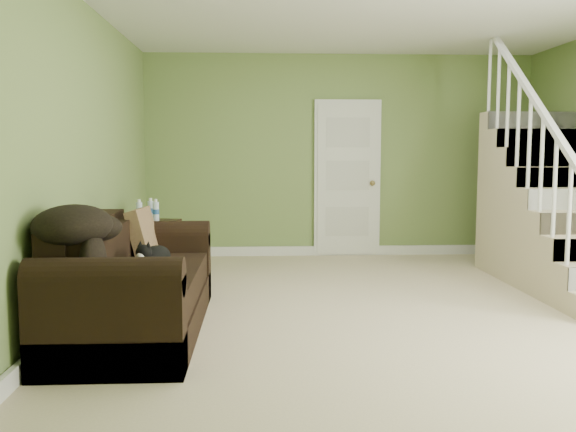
{
  "coord_description": "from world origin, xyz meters",
  "views": [
    {
      "loc": [
        -1.06,
        -5.15,
        1.35
      ],
      "look_at": [
        -0.8,
        0.07,
        0.8
      ],
      "focal_mm": 38.0,
      "sensor_mm": 36.0,
      "label": 1
    }
  ],
  "objects": [
    {
      "name": "floor",
      "position": [
        0.0,
        0.0,
        0.0
      ],
      "size": [
        5.0,
        5.5,
        0.01
      ],
      "primitive_type": "cube",
      "color": "#C0B08A",
      "rests_on": "ground"
    },
    {
      "name": "ceiling",
      "position": [
        0.0,
        0.0,
        2.6
      ],
      "size": [
        5.0,
        5.5,
        0.01
      ],
      "primitive_type": "cube",
      "color": "white",
      "rests_on": "wall_back"
    },
    {
      "name": "wall_back",
      "position": [
        0.0,
        2.75,
        1.3
      ],
      "size": [
        5.0,
        0.04,
        2.6
      ],
      "primitive_type": "cube",
      "color": "#76914E",
      "rests_on": "floor"
    },
    {
      "name": "wall_front",
      "position": [
        0.0,
        -2.75,
        1.3
      ],
      "size": [
        5.0,
        0.04,
        2.6
      ],
      "primitive_type": "cube",
      "color": "#76914E",
      "rests_on": "floor"
    },
    {
      "name": "wall_left",
      "position": [
        -2.5,
        0.0,
        1.3
      ],
      "size": [
        0.04,
        5.5,
        2.6
      ],
      "primitive_type": "cube",
      "color": "#76914E",
      "rests_on": "floor"
    },
    {
      "name": "baseboard_back",
      "position": [
        0.0,
        2.72,
        0.06
      ],
      "size": [
        5.0,
        0.04,
        0.12
      ],
      "primitive_type": "cube",
      "color": "white",
      "rests_on": "floor"
    },
    {
      "name": "baseboard_left",
      "position": [
        -2.47,
        0.0,
        0.06
      ],
      "size": [
        0.04,
        5.5,
        0.12
      ],
      "primitive_type": "cube",
      "color": "white",
      "rests_on": "floor"
    },
    {
      "name": "door",
      "position": [
        0.1,
        2.71,
        1.01
      ],
      "size": [
        0.86,
        0.12,
        2.02
      ],
      "color": "white",
      "rests_on": "floor"
    },
    {
      "name": "staircase",
      "position": [
        1.99,
        0.97,
        0.64
      ],
      "size": [
        1.0,
        2.51,
        2.82
      ],
      "color": "#C0B08A",
      "rests_on": "floor"
    },
    {
      "name": "sofa",
      "position": [
        -2.02,
        -0.6,
        0.32
      ],
      "size": [
        0.93,
        2.16,
        0.85
      ],
      "color": "black",
      "rests_on": "floor"
    },
    {
      "name": "side_table",
      "position": [
        -2.18,
        1.14,
        0.33
      ],
      "size": [
        0.62,
        0.62,
        0.87
      ],
      "rotation": [
        0.0,
        0.0,
        -0.17
      ],
      "color": "black",
      "rests_on": "floor"
    },
    {
      "name": "cat",
      "position": [
        -1.85,
        -0.54,
        0.55
      ],
      "size": [
        0.29,
        0.51,
        0.24
      ],
      "rotation": [
        0.0,
        0.0,
        -0.35
      ],
      "color": "black",
      "rests_on": "sofa"
    },
    {
      "name": "banana",
      "position": [
        -1.82,
        -1.05,
        0.49
      ],
      "size": [
        0.18,
        0.19,
        0.06
      ],
      "primitive_type": "ellipsoid",
      "rotation": [
        0.0,
        0.0,
        0.71
      ],
      "color": "yellow",
      "rests_on": "sofa"
    },
    {
      "name": "throw_pillow",
      "position": [
        -2.05,
        0.09,
        0.65
      ],
      "size": [
        0.25,
        0.46,
        0.46
      ],
      "primitive_type": "cube",
      "rotation": [
        0.0,
        -0.24,
        -0.08
      ],
      "color": "#4D321F",
      "rests_on": "sofa"
    },
    {
      "name": "throw_blanket",
      "position": [
        -2.25,
        -1.21,
        0.88
      ],
      "size": [
        0.52,
        0.67,
        0.27
      ],
      "primitive_type": "ellipsoid",
      "rotation": [
        0.0,
        0.0,
        0.06
      ],
      "color": "black",
      "rests_on": "sofa"
    }
  ]
}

